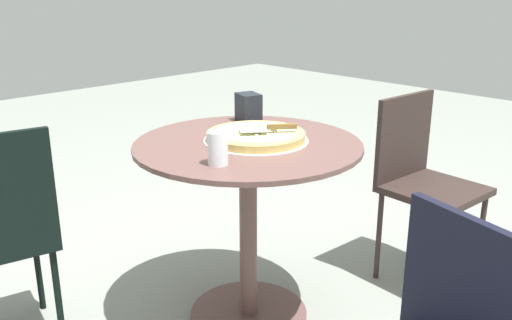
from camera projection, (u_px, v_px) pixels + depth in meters
name	position (u px, v px, depth m)	size (l,w,h in m)	color
ground_plane	(249.00, 315.00, 2.27)	(10.00, 10.00, 0.00)	gray
patio_table	(248.00, 196.00, 2.11)	(0.84, 0.84, 0.73)	brown
pizza_on_tray	(256.00, 136.00, 2.06)	(0.39, 0.39, 0.05)	silver
pizza_server	(268.00, 128.00, 2.03)	(0.17, 0.20, 0.02)	silver
drinking_cup	(218.00, 148.00, 1.78)	(0.07, 0.07, 0.11)	silver
napkin_dispenser	(248.00, 108.00, 2.32)	(0.10, 0.08, 0.12)	black
patio_chair_near	(422.00, 174.00, 2.44)	(0.40, 0.40, 0.83)	#2E221F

